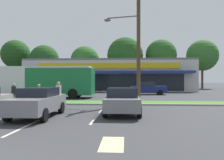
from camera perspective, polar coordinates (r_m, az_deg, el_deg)
The scene contains 20 objects.
grass_median at distance 18.38m, azimuth -8.98°, elevation -5.64°, with size 56.00×2.20×0.12m, color #427A2D.
curb_lip at distance 17.20m, azimuth -9.87°, elevation -6.04°, with size 56.00×0.24×0.12m, color #99968C.
parking_stripe_1 at distance 10.55m, azimuth -19.65°, elevation -10.34°, with size 0.12×4.80×0.01m, color silver.
parking_stripe_2 at distance 12.02m, azimuth -3.76°, elevation -9.02°, with size 0.12×4.80×0.01m, color silver.
lot_arrow at distance 6.94m, azimuth 0.05°, elevation -15.91°, with size 0.70×1.60×0.01m, color beige.
storefront_building at distance 39.16m, azimuth -0.40°, elevation 1.16°, with size 27.05×11.77×5.16m.
tree_far_left at distance 57.09m, azimuth -23.30°, elevation 6.01°, with size 6.63×6.63×11.05m.
tree_left at distance 52.06m, azimuth -16.86°, elevation 4.99°, with size 6.40×6.40×9.50m.
tree_mid_left at distance 50.52m, azimuth -6.91°, elevation 4.98°, with size 6.36×6.36×9.33m.
tree_mid at distance 47.08m, azimuth 3.34°, elevation 6.26°, with size 7.51×7.51×10.66m.
tree_mid_right at distance 47.70m, azimuth 12.38°, elevation 6.22°, with size 6.38×6.38×10.14m.
tree_right at distance 50.63m, azimuth 22.00°, elevation 5.81°, with size 6.48×6.48×10.14m.
utility_pole at distance 18.19m, azimuth 6.30°, elevation 10.49°, with size 3.15×2.37×9.67m.
city_bus at distance 24.84m, azimuth -18.80°, elevation -0.19°, with size 12.23×2.78×3.25m.
car_0 at distance 12.65m, azimuth 2.71°, elevation -5.14°, with size 1.94×4.58×1.45m.
car_1 at distance 28.55m, azimuth 9.13°, elevation -2.04°, with size 4.46×1.91×1.60m.
car_3 at distance 12.10m, azimuth -18.35°, elevation -5.29°, with size 1.90×4.30×1.49m.
pedestrian_near_bench at distance 17.67m, azimuth -23.73°, elevation -3.40°, with size 0.33×0.33×1.64m.
pedestrian_by_pole at distance 15.59m, azimuth -13.46°, elevation -3.64°, with size 0.36×0.36×1.76m.
pedestrian_mid at distance 16.35m, azimuth -18.11°, elevation -3.77°, with size 0.32×0.32×1.59m.
Camera 1 is at (3.99, -3.85, 1.93)m, focal length 35.92 mm.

